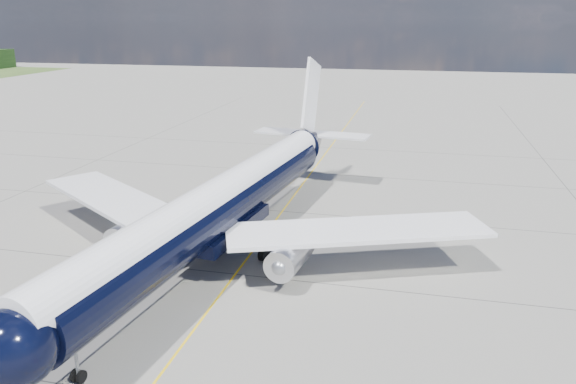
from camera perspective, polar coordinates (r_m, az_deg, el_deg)
name	(u,v)px	position (r m, az deg, el deg)	size (l,w,h in m)	color
ground	(293,197)	(61.52, 0.54, -0.48)	(320.00, 320.00, 0.00)	gray
taxiway_centerline	(282,211)	(56.90, -0.58, -1.97)	(0.16, 160.00, 0.01)	yellow
main_airliner	(227,201)	(45.74, -6.26, -0.94)	(41.39, 50.67, 14.64)	black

